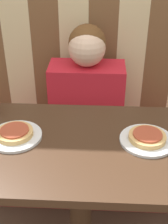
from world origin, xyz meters
name	(u,v)px	position (x,y,z in m)	size (l,w,h in m)	color
booth_seat	(86,153)	(0.00, 0.60, 0.23)	(1.35, 0.54, 0.45)	maroon
booth_backrest	(89,51)	(0.00, 0.83, 0.84)	(1.35, 0.09, 0.77)	brown
dining_table	(80,165)	(0.00, 0.00, 0.65)	(1.06, 0.60, 0.76)	#422B1C
person	(87,81)	(0.00, 0.60, 0.74)	(0.42, 0.23, 0.60)	red
plate_left	(15,136)	(-0.26, 0.03, 0.76)	(0.22, 0.22, 0.01)	white
plate_right	(147,140)	(0.26, 0.03, 0.76)	(0.22, 0.22, 0.01)	white
pizza_left	(15,132)	(-0.26, 0.03, 0.78)	(0.15, 0.15, 0.03)	tan
pizza_right	(147,136)	(0.26, 0.03, 0.78)	(0.15, 0.15, 0.03)	tan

